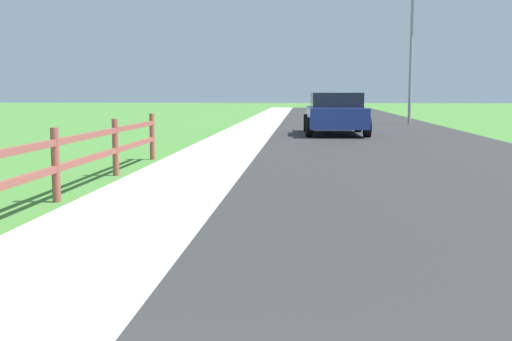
# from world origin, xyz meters

# --- Properties ---
(ground_plane) EXTENTS (120.00, 120.00, 0.00)m
(ground_plane) POSITION_xyz_m (0.00, 25.00, 0.00)
(ground_plane) COLOR #468234
(road_asphalt) EXTENTS (7.00, 66.00, 0.01)m
(road_asphalt) POSITION_xyz_m (3.50, 27.00, 0.00)
(road_asphalt) COLOR #2E2E2E
(road_asphalt) RESTS_ON ground
(curb_concrete) EXTENTS (6.00, 66.00, 0.01)m
(curb_concrete) POSITION_xyz_m (-3.00, 27.00, 0.00)
(curb_concrete) COLOR #BFB0A7
(curb_concrete) RESTS_ON ground
(grass_verge) EXTENTS (5.00, 66.00, 0.00)m
(grass_verge) POSITION_xyz_m (-4.50, 27.00, 0.01)
(grass_verge) COLOR #468234
(grass_verge) RESTS_ON ground
(rail_fence) EXTENTS (0.11, 13.87, 1.00)m
(rail_fence) POSITION_xyz_m (-2.18, 5.85, 0.59)
(rail_fence) COLOR #934D41
(rail_fence) RESTS_ON ground
(parked_suv_blue) EXTENTS (2.19, 4.51, 1.43)m
(parked_suv_blue) POSITION_xyz_m (2.16, 21.55, 0.73)
(parked_suv_blue) COLOR navy
(parked_suv_blue) RESTS_ON ground
(street_lamp) EXTENTS (1.17, 0.20, 6.01)m
(street_lamp) POSITION_xyz_m (5.97, 29.10, 3.60)
(street_lamp) COLOR gray
(street_lamp) RESTS_ON ground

